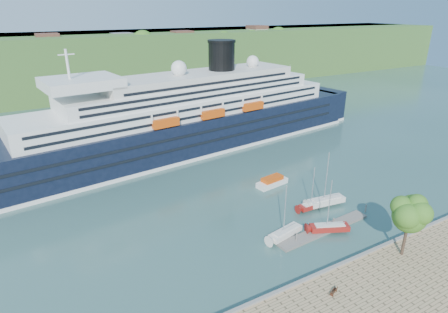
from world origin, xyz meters
TOP-DOWN VIEW (x-y plane):
  - ground at (0.00, 0.00)m, footprint 400.00×400.00m
  - far_hillside at (0.00, 145.00)m, footprint 400.00×50.00m
  - quay_coping at (0.00, -0.20)m, footprint 220.00×0.50m
  - cruise_ship at (-0.22, 54.55)m, footprint 120.63×31.32m
  - park_bench at (-5.52, -3.76)m, footprint 1.45×1.02m
  - promenade_tree at (8.92, -2.80)m, footprint 6.16×6.16m
  - floating_pontoon at (4.77, 8.46)m, footprint 18.81×3.29m
  - sailboat_white_near at (-2.08, 10.09)m, footprint 7.16×3.19m
  - sailboat_red at (5.07, 7.68)m, footprint 7.17×4.65m
  - sailboat_white_far at (10.97, 14.50)m, footprint 8.12×3.24m
  - tender_launch at (7.45, 26.39)m, footprint 7.35×3.41m
  - sailboat_extra at (7.97, 14.77)m, footprint 6.26×1.94m

SIDE VIEW (x-z plane):
  - ground at x=0.00m, z-range 0.00..0.00m
  - floating_pontoon at x=4.77m, z-range 0.00..0.42m
  - tender_launch at x=7.45m, z-range 0.00..1.96m
  - quay_coping at x=0.00m, z-range 1.00..1.30m
  - park_bench at x=-5.52m, z-range 1.00..1.86m
  - sailboat_extra at x=7.97m, z-range 0.00..8.01m
  - sailboat_white_near at x=-2.08m, z-range 0.00..8.93m
  - sailboat_red at x=5.07m, z-range 0.00..9.03m
  - sailboat_white_far at x=10.97m, z-range 0.00..10.20m
  - promenade_tree at x=8.92m, z-range 1.00..11.21m
  - far_hillside at x=0.00m, z-range 0.00..24.00m
  - cruise_ship at x=-0.22m, z-range 0.00..26.82m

